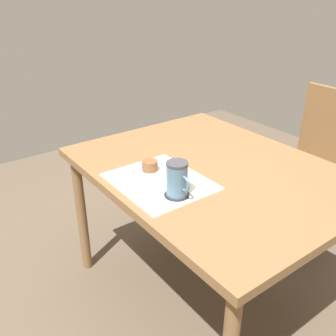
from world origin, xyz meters
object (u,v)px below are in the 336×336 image
Objects in this scene: wooden_chair at (313,163)px; pastry_plate at (150,172)px; coffee_mug at (177,179)px; pastry at (150,166)px; dining_table at (212,182)px.

pastry_plate is at bearing 87.36° from wooden_chair.
pastry is at bearing 173.93° from coffee_mug.
dining_table is 0.29m from pastry_plate.
dining_table is 0.83m from wooden_chair.
wooden_chair is 13.79× the size of pastry.
dining_table is 1.30× the size of wooden_chair.
pastry_plate is (-0.09, -1.07, 0.23)m from wooden_chair.
wooden_chair is 6.94× the size of coffee_mug.
dining_table is 9.04× the size of coffee_mug.
dining_table is at bearing 66.46° from pastry_plate.
wooden_chair reaches higher than pastry.
coffee_mug is (0.21, -0.02, 0.06)m from pastry_plate.
dining_table is 0.33m from coffee_mug.
coffee_mug reaches higher than pastry.
coffee_mug is (0.21, -0.02, 0.04)m from pastry.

